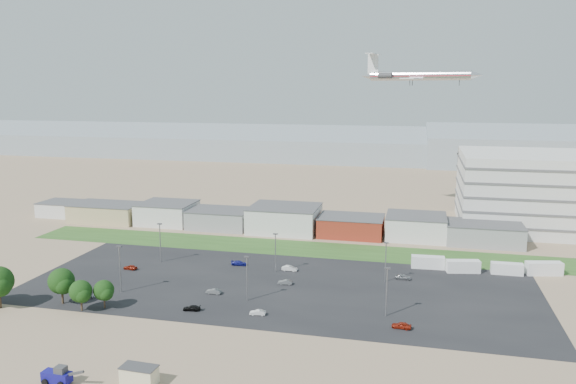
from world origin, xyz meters
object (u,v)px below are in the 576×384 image
(parked_car_7, at_px, (285,282))
(parked_car_13, at_px, (258,312))
(parked_car_6, at_px, (239,263))
(parked_car_8, at_px, (403,277))
(telehandler, at_px, (57,375))
(parked_car_4, at_px, (214,291))
(portable_shed, at_px, (139,375))
(parked_car_2, at_px, (401,325))
(parked_car_10, at_px, (87,295))
(airliner, at_px, (420,76))
(parked_car_3, at_px, (192,308))
(parked_car_5, at_px, (130,267))
(box_trailer_a, at_px, (428,262))
(parked_car_11, at_px, (290,268))

(parked_car_7, bearing_deg, parked_car_13, -7.88)
(parked_car_6, distance_m, parked_car_8, 42.59)
(telehandler, xyz_separation_m, parked_car_13, (23.11, 33.69, -1.01))
(telehandler, distance_m, parked_car_4, 44.17)
(parked_car_7, xyz_separation_m, parked_car_13, (-1.19, -19.12, -0.02))
(portable_shed, xyz_separation_m, parked_car_4, (-2.72, 39.91, -0.89))
(parked_car_2, distance_m, parked_car_10, 69.15)
(parked_car_7, relative_size, parked_car_8, 0.92)
(telehandler, relative_size, parked_car_8, 2.00)
(airliner, height_order, parked_car_6, airliner)
(airliner, relative_size, parked_car_3, 11.46)
(parked_car_5, relative_size, parked_car_13, 1.08)
(parked_car_10, relative_size, parked_car_13, 1.31)
(parked_car_2, xyz_separation_m, parked_car_13, (-29.14, -0.14, -0.10))
(telehandler, relative_size, box_trailer_a, 0.89)
(telehandler, bearing_deg, parked_car_3, 77.64)
(telehandler, bearing_deg, parked_car_13, 58.44)
(parked_car_13, bearing_deg, telehandler, -41.70)
(telehandler, bearing_deg, parked_car_11, 72.80)
(parked_car_10, xyz_separation_m, parked_car_11, (39.92, 28.67, 0.03))
(box_trailer_a, xyz_separation_m, parked_car_2, (-5.24, -39.62, -0.93))
(parked_car_10, bearing_deg, telehandler, -161.55)
(telehandler, bearing_deg, parked_car_10, 119.14)
(parked_car_3, relative_size, parked_car_4, 1.06)
(parked_car_2, relative_size, parked_car_7, 1.11)
(parked_car_7, relative_size, parked_car_13, 1.04)
(parked_car_2, bearing_deg, airliner, -174.46)
(parked_car_8, relative_size, parked_car_13, 1.13)
(parked_car_5, bearing_deg, airliner, 143.37)
(parked_car_6, bearing_deg, parked_car_10, 133.18)
(airliner, xyz_separation_m, parked_car_4, (-43.05, -91.07, -49.84))
(airliner, distance_m, parked_car_3, 121.24)
(parked_car_8, distance_m, parked_car_10, 74.24)
(box_trailer_a, bearing_deg, parked_car_5, -168.61)
(telehandler, distance_m, parked_car_6, 64.90)
(parked_car_2, relative_size, parked_car_6, 0.90)
(parked_car_2, relative_size, parked_car_4, 1.08)
(portable_shed, relative_size, parked_car_7, 1.70)
(parked_car_3, height_order, parked_car_4, parked_car_4)
(box_trailer_a, height_order, parked_car_3, box_trailer_a)
(parked_car_7, bearing_deg, parked_car_3, -41.79)
(telehandler, distance_m, parked_car_7, 58.14)
(portable_shed, distance_m, parked_car_6, 61.26)
(airliner, xyz_separation_m, parked_car_3, (-44.04, -101.35, -49.88))
(box_trailer_a, relative_size, parked_car_6, 2.00)
(parked_car_3, distance_m, parked_car_8, 52.25)
(parked_car_11, bearing_deg, parked_car_13, -179.68)
(telehandler, relative_size, parked_car_5, 2.08)
(portable_shed, distance_m, parked_car_10, 42.93)
(airliner, relative_size, parked_car_4, 12.11)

